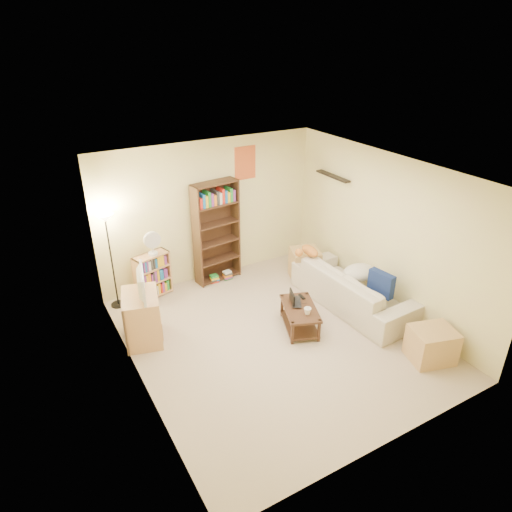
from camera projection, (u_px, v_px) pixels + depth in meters
name	position (u px, v px, depth m)	size (l,w,h in m)	color
room	(278.00, 238.00, 6.06)	(4.50, 4.54, 2.52)	tan
sofa	(353.00, 289.00, 7.42)	(0.96, 2.24, 0.64)	beige
navy_pillow	(381.00, 284.00, 6.98)	(0.42, 0.13, 0.38)	navy
cream_blanket	(359.00, 272.00, 7.43)	(0.59, 0.42, 0.25)	beige
tabby_cat	(308.00, 251.00, 7.74)	(0.51, 0.20, 0.17)	#CB722B
coffee_table	(300.00, 315.00, 6.89)	(0.73, 0.95, 0.37)	#412419
laptop	(300.00, 302.00, 6.93)	(0.37, 0.41, 0.03)	black
laptop_screen	(292.00, 297.00, 6.87)	(0.01, 0.28, 0.19)	white
mug	(308.00, 311.00, 6.64)	(0.15, 0.15, 0.10)	white
tv_remote	(302.00, 297.00, 7.08)	(0.05, 0.15, 0.02)	black
tv_stand	(142.00, 318.00, 6.58)	(0.50, 0.70, 0.75)	tan
television	(138.00, 283.00, 6.33)	(0.26, 0.69, 0.40)	black
tall_bookshelf	(216.00, 230.00, 7.95)	(0.85, 0.38, 1.83)	#412C19
short_bookshelf	(153.00, 275.00, 7.68)	(0.65, 0.40, 0.78)	tan
desk_fan	(152.00, 242.00, 7.39)	(0.28, 0.16, 0.42)	silver
floor_lamp	(107.00, 234.00, 7.00)	(0.27, 0.27, 1.62)	black
side_table	(305.00, 264.00, 8.28)	(0.49, 0.49, 0.56)	tan
end_cabinet	(432.00, 345.00, 6.24)	(0.57, 0.48, 0.48)	tan
book_stacks	(222.00, 277.00, 8.28)	(0.41, 0.15, 0.17)	red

